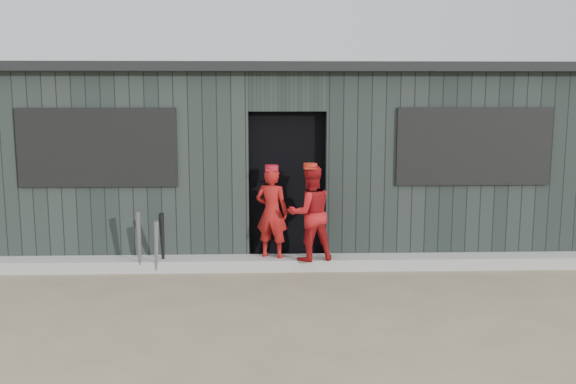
{
  "coord_description": "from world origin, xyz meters",
  "views": [
    {
      "loc": [
        -0.27,
        -6.15,
        2.25
      ],
      "look_at": [
        0.0,
        1.8,
        1.0
      ],
      "focal_mm": 40.0,
      "sensor_mm": 36.0,
      "label": 1
    }
  ],
  "objects_px": {
    "player_grey_back": "(311,212)",
    "player_red_right": "(310,213)",
    "bat_right": "(162,242)",
    "bat_mid": "(139,243)",
    "player_red_left": "(272,212)",
    "bat_left": "(156,247)",
    "dugout": "(284,156)"
  },
  "relations": [
    {
      "from": "bat_left",
      "to": "player_red_left",
      "type": "distance_m",
      "value": 1.5
    },
    {
      "from": "bat_right",
      "to": "player_grey_back",
      "type": "height_order",
      "value": "player_grey_back"
    },
    {
      "from": "bat_right",
      "to": "player_red_right",
      "type": "relative_size",
      "value": 0.67
    },
    {
      "from": "player_grey_back",
      "to": "dugout",
      "type": "distance_m",
      "value": 1.35
    },
    {
      "from": "bat_left",
      "to": "player_red_right",
      "type": "xyz_separation_m",
      "value": [
        1.91,
        0.07,
        0.4
      ]
    },
    {
      "from": "player_red_left",
      "to": "player_red_right",
      "type": "xyz_separation_m",
      "value": [
        0.48,
        -0.17,
        0.02
      ]
    },
    {
      "from": "bat_left",
      "to": "bat_mid",
      "type": "distance_m",
      "value": 0.22
    },
    {
      "from": "player_red_left",
      "to": "player_grey_back",
      "type": "distance_m",
      "value": 0.75
    },
    {
      "from": "bat_right",
      "to": "bat_mid",
      "type": "bearing_deg",
      "value": -159.08
    },
    {
      "from": "bat_right",
      "to": "player_red_left",
      "type": "height_order",
      "value": "player_red_left"
    },
    {
      "from": "bat_mid",
      "to": "player_grey_back",
      "type": "distance_m",
      "value": 2.32
    },
    {
      "from": "player_grey_back",
      "to": "dugout",
      "type": "height_order",
      "value": "dugout"
    },
    {
      "from": "dugout",
      "to": "player_red_right",
      "type": "bearing_deg",
      "value": -81.5
    },
    {
      "from": "dugout",
      "to": "bat_left",
      "type": "bearing_deg",
      "value": -130.84
    },
    {
      "from": "player_red_left",
      "to": "bat_right",
      "type": "bearing_deg",
      "value": 25.69
    },
    {
      "from": "bat_right",
      "to": "dugout",
      "type": "relative_size",
      "value": 0.1
    },
    {
      "from": "bat_mid",
      "to": "bat_left",
      "type": "bearing_deg",
      "value": -0.85
    },
    {
      "from": "player_grey_back",
      "to": "player_red_right",
      "type": "bearing_deg",
      "value": 73.22
    },
    {
      "from": "player_red_left",
      "to": "player_grey_back",
      "type": "bearing_deg",
      "value": -116.61
    },
    {
      "from": "bat_mid",
      "to": "dugout",
      "type": "height_order",
      "value": "dugout"
    },
    {
      "from": "bat_mid",
      "to": "bat_right",
      "type": "height_order",
      "value": "bat_mid"
    },
    {
      "from": "bat_mid",
      "to": "player_red_left",
      "type": "distance_m",
      "value": 1.69
    },
    {
      "from": "bat_right",
      "to": "player_red_left",
      "type": "distance_m",
      "value": 1.42
    },
    {
      "from": "bat_left",
      "to": "player_red_right",
      "type": "height_order",
      "value": "player_red_right"
    },
    {
      "from": "bat_left",
      "to": "dugout",
      "type": "distance_m",
      "value": 2.67
    },
    {
      "from": "bat_right",
      "to": "dugout",
      "type": "height_order",
      "value": "dugout"
    },
    {
      "from": "bat_left",
      "to": "bat_mid",
      "type": "bearing_deg",
      "value": 179.15
    },
    {
      "from": "bat_right",
      "to": "player_red_right",
      "type": "height_order",
      "value": "player_red_right"
    },
    {
      "from": "bat_left",
      "to": "player_red_right",
      "type": "distance_m",
      "value": 1.95
    },
    {
      "from": "bat_right",
      "to": "dugout",
      "type": "xyz_separation_m",
      "value": [
        1.58,
        1.79,
        0.9
      ]
    },
    {
      "from": "bat_right",
      "to": "player_red_left",
      "type": "bearing_deg",
      "value": 5.83
    },
    {
      "from": "bat_left",
      "to": "player_red_left",
      "type": "bearing_deg",
      "value": 9.75
    }
  ]
}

